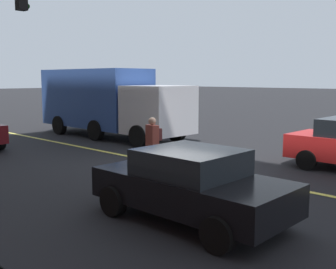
{
  "coord_description": "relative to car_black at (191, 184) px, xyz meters",
  "views": [
    {
      "loc": [
        -8.41,
        9.23,
        2.71
      ],
      "look_at": [
        -0.99,
        1.41,
        1.22
      ],
      "focal_mm": 43.71,
      "sensor_mm": 36.0,
      "label": 1
    }
  ],
  "objects": [
    {
      "name": "truck_blue",
      "position": [
        10.14,
        -6.02,
        0.96
      ],
      "size": [
        8.35,
        2.49,
        3.13
      ],
      "color": "silver",
      "rests_on": "ground"
    },
    {
      "name": "lane_stripe_center",
      "position": [
        3.52,
        -3.44,
        -0.71
      ],
      "size": [
        80.0,
        0.16,
        0.01
      ],
      "primitive_type": "cube",
      "color": "#D8CC4C",
      "rests_on": "ground"
    },
    {
      "name": "pedestrian_with_backpack",
      "position": [
        3.29,
        -2.21,
        0.23
      ],
      "size": [
        0.42,
        0.42,
        1.62
      ],
      "color": "brown",
      "rests_on": "ground"
    },
    {
      "name": "car_black",
      "position": [
        0.0,
        0.0,
        0.0
      ],
      "size": [
        3.89,
        1.95,
        1.38
      ],
      "color": "black",
      "rests_on": "ground"
    },
    {
      "name": "ground",
      "position": [
        3.52,
        -3.44,
        -0.71
      ],
      "size": [
        200.0,
        200.0,
        0.0
      ],
      "primitive_type": "plane",
      "color": "black"
    }
  ]
}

